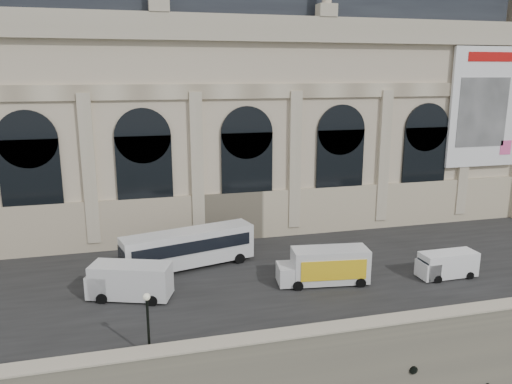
% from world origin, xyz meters
% --- Properties ---
extents(quay, '(160.00, 70.00, 6.00)m').
position_xyz_m(quay, '(0.00, 35.00, 3.00)').
color(quay, gray).
rests_on(quay, ground).
extents(street, '(160.00, 24.00, 0.06)m').
position_xyz_m(street, '(0.00, 14.00, 6.03)').
color(street, '#2D2D2D').
rests_on(street, quay).
extents(parapet, '(160.00, 1.40, 1.21)m').
position_xyz_m(parapet, '(0.00, 0.60, 6.62)').
color(parapet, gray).
rests_on(parapet, quay).
extents(museum, '(69.00, 18.70, 29.10)m').
position_xyz_m(museum, '(-5.98, 30.86, 19.72)').
color(museum, beige).
rests_on(museum, quay).
extents(bus_left, '(11.86, 5.17, 3.43)m').
position_xyz_m(bus_left, '(-10.80, 15.47, 7.92)').
color(bus_left, silver).
rests_on(bus_left, quay).
extents(van_b, '(6.59, 4.27, 2.75)m').
position_xyz_m(van_b, '(-16.11, 10.64, 7.40)').
color(van_b, silver).
rests_on(van_b, quay).
extents(van_c, '(4.96, 2.10, 2.20)m').
position_xyz_m(van_c, '(9.61, 8.03, 7.13)').
color(van_c, white).
rests_on(van_c, quay).
extents(box_truck, '(7.56, 3.36, 2.95)m').
position_xyz_m(box_truck, '(-0.53, 9.43, 7.48)').
color(box_truck, silver).
rests_on(box_truck, quay).
extents(lamp_left, '(0.43, 0.43, 4.19)m').
position_xyz_m(lamp_left, '(-14.86, 1.87, 8.08)').
color(lamp_left, black).
rests_on(lamp_left, quay).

